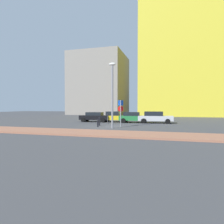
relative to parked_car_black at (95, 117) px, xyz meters
name	(u,v)px	position (x,y,z in m)	size (l,w,h in m)	color
ground_plane	(109,127)	(3.87, -5.84, -0.74)	(120.00, 120.00, 0.00)	#424244
sidewalk_brick	(88,133)	(3.87, -11.71, -0.67)	(40.00, 3.43, 0.14)	#9E664C
parked_car_black	(95,117)	(0.00, 0.00, 0.00)	(4.30, 2.09, 1.39)	black
parked_car_yellow	(115,117)	(2.91, 0.52, 0.02)	(4.14, 2.13, 1.49)	gold
parked_car_green	(134,117)	(5.61, 0.11, 0.02)	(4.16, 2.20, 1.44)	#237238
parked_car_silver	(155,117)	(8.49, 0.21, 0.06)	(4.55, 2.03, 1.54)	#B7BABF
parking_sign_post	(121,110)	(5.30, -6.18, 1.07)	(0.59, 0.16, 2.89)	gray
parking_meter	(108,117)	(2.85, -2.87, 0.10)	(0.18, 0.14, 1.29)	#4C4C51
street_lamp	(112,90)	(4.75, -7.52, 3.16)	(0.70, 0.36, 6.58)	gray
traffic_bollard_near	(99,121)	(2.55, -5.16, -0.26)	(0.16, 0.16, 0.97)	black
traffic_bollard_mid	(98,123)	(2.87, -6.62, -0.32)	(0.17, 0.17, 0.85)	black
building_colorful_midrise	(182,51)	(13.37, 25.44, 15.16)	(19.66, 15.86, 31.80)	gold
building_under_construction	(100,85)	(-9.01, 27.98, 7.74)	(14.38, 14.98, 16.97)	gray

